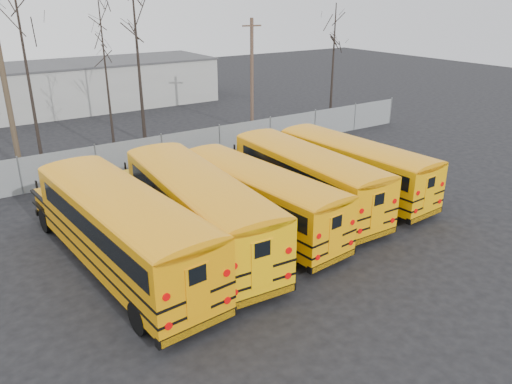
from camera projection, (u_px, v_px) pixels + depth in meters
ground at (279, 242)px, 21.25m from camera, size 120.00×120.00×0.00m
fence at (162, 151)px, 30.15m from camera, size 40.00×0.04×2.00m
distant_building at (93, 85)px, 46.25m from camera, size 22.00×8.00×4.00m
bus_a at (120, 224)px, 18.36m from camera, size 3.74×12.20×3.37m
bus_b at (196, 203)px, 20.22m from camera, size 3.49×12.02×3.32m
bus_c at (255, 193)px, 21.81m from camera, size 3.46×10.83×2.98m
bus_d at (305, 173)px, 24.08m from camera, size 2.69×10.98×3.06m
bus_e at (351, 163)px, 25.74m from camera, size 3.11×10.72×2.96m
utility_pole_left at (4, 80)px, 28.20m from camera, size 1.84×0.32×10.32m
utility_pole_right at (252, 74)px, 37.36m from camera, size 1.46×0.38×8.26m
tree_2 at (25, 61)px, 27.26m from camera, size 0.26×0.26×12.91m
tree_3 at (107, 82)px, 31.03m from camera, size 0.26×0.26×9.54m
tree_4 at (138, 60)px, 33.59m from camera, size 0.26×0.26×11.45m
tree_5 at (333, 63)px, 40.57m from camera, size 0.26×0.26×9.22m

